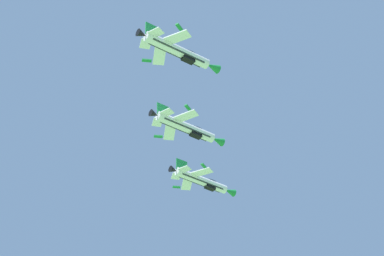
# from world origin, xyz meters

# --- Properties ---
(fighter_jet_lead) EXTENTS (12.72, 12.54, 4.34)m
(fighter_jet_lead) POSITION_xyz_m (-18.22, 139.63, 92.94)
(fighter_jet_lead) COLOR silver
(fighter_jet_left_wing) EXTENTS (12.71, 12.54, 4.38)m
(fighter_jet_left_wing) POSITION_xyz_m (-18.16, 118.90, 91.27)
(fighter_jet_left_wing) COLOR silver
(fighter_jet_right_wing) EXTENTS (12.72, 12.54, 4.36)m
(fighter_jet_right_wing) POSITION_xyz_m (-16.53, 99.39, 92.44)
(fighter_jet_right_wing) COLOR silver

